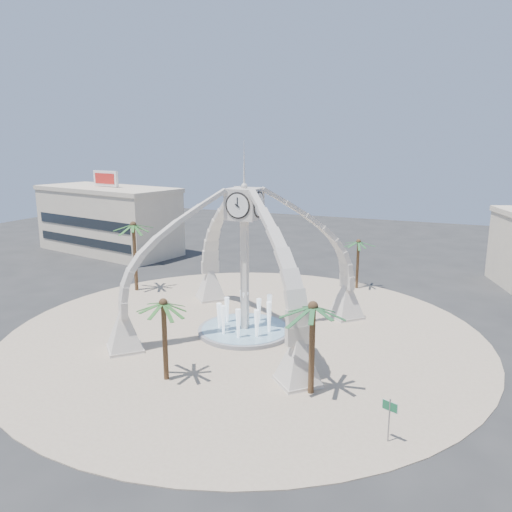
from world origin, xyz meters
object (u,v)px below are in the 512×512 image
at_px(street_sign, 390,412).
at_px(palm_east, 313,308).
at_px(fountain, 245,329).
at_px(palm_west, 133,226).
at_px(palm_south, 163,304).
at_px(palm_north, 359,242).
at_px(clock_tower, 245,259).

bearing_deg(street_sign, palm_east, 167.79).
height_order(fountain, palm_west, palm_west).
xyz_separation_m(fountain, palm_east, (8.27, -7.99, 5.55)).
xyz_separation_m(palm_east, street_sign, (5.42, -3.56, -4.01)).
bearing_deg(street_sign, palm_south, -164.77).
bearing_deg(palm_south, fountain, 82.05).
bearing_deg(fountain, street_sign, -40.14).
relative_size(palm_north, palm_south, 0.96).
relative_size(palm_east, street_sign, 2.62).
height_order(clock_tower, palm_west, clock_tower).
bearing_deg(palm_west, palm_north, 24.94).
bearing_deg(street_sign, palm_west, 169.55).
distance_m(clock_tower, fountain, 6.20).
height_order(fountain, palm_east, palm_east).
relative_size(fountain, palm_east, 1.19).
relative_size(palm_north, street_sign, 2.33).
relative_size(fountain, palm_north, 1.34).
bearing_deg(palm_east, palm_west, 148.88).
distance_m(palm_east, palm_south, 9.88).
distance_m(fountain, palm_west, 18.74).
bearing_deg(fountain, palm_north, 70.57).
relative_size(palm_south, street_sign, 2.43).
height_order(palm_south, street_sign, palm_south).
bearing_deg(street_sign, fountain, 160.93).
bearing_deg(palm_south, palm_east, 11.78).
height_order(palm_east, street_sign, palm_east).
height_order(palm_north, palm_south, palm_south).
height_order(fountain, palm_north, palm_north).
bearing_deg(fountain, palm_west, 157.34).
bearing_deg(palm_west, palm_east, -31.12).
height_order(palm_west, palm_north, palm_west).
height_order(clock_tower, palm_south, clock_tower).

